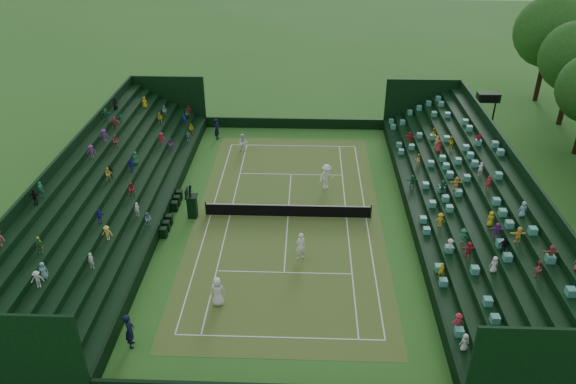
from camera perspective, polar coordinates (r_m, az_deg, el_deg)
name	(u,v)px	position (r m, az deg, el deg)	size (l,w,h in m)	color
ground	(288,217)	(39.55, 0.00, -2.52)	(160.00, 160.00, 0.00)	#2A6620
court_surface	(288,217)	(39.55, 0.00, -2.52)	(12.97, 26.77, 0.01)	#337125
perimeter_wall_north	(294,123)	(53.48, 0.64, 6.99)	(17.17, 0.20, 1.00)	black
perimeter_wall_east	(410,213)	(39.93, 12.27, -2.10)	(0.20, 31.77, 1.00)	black
perimeter_wall_west	(168,208)	(40.46, -12.10, -1.63)	(0.20, 31.77, 1.00)	black
north_grandstand	(473,201)	(40.38, 18.26, -0.89)	(6.60, 32.00, 4.90)	black
south_grandstand	(107,194)	(41.16, -17.91, -0.22)	(6.60, 32.00, 4.90)	black
tennis_net	(288,210)	(39.28, 0.00, -1.87)	(11.67, 0.10, 1.06)	black
scoreboard_tower	(488,99)	(55.15, 19.67, 8.91)	(2.00, 1.00, 3.70)	black
umpire_chair	(192,203)	(39.56, -9.75, -1.16)	(0.81, 0.81, 2.53)	black
courtside_chairs	(172,212)	(40.13, -11.75, -2.04)	(0.48, 5.45, 1.04)	black
player_near_west	(218,292)	(31.74, -7.16, -10.01)	(0.88, 0.57, 1.80)	silver
player_near_east	(300,246)	(34.94, 1.28, -5.49)	(0.69, 0.45, 1.89)	white
player_far_west	(243,143)	(48.73, -4.57, 4.99)	(0.80, 0.63, 1.66)	white
player_far_east	(326,177)	(42.74, 3.92, 1.58)	(1.30, 0.75, 2.01)	white
line_judge_north	(217,129)	(51.39, -7.23, 6.36)	(0.71, 0.47, 1.95)	black
line_judge_south	(130,331)	(30.14, -15.80, -13.40)	(0.73, 0.48, 2.01)	black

